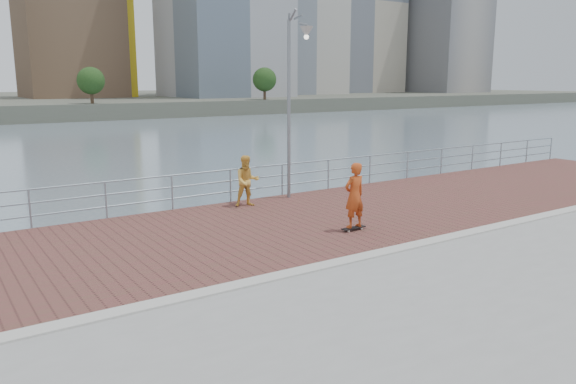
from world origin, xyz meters
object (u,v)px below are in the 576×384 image
guardrail (202,185)px  street_lamp (296,73)px  skateboarder (354,195)px  bystander (247,181)px

guardrail → street_lamp: street_lamp is taller
guardrail → skateboarder: size_ratio=22.12×
bystander → street_lamp: bearing=14.6°
guardrail → street_lamp: bearing=-17.2°
guardrail → skateboarder: 5.49m
guardrail → bystander: 1.47m
skateboarder → bystander: size_ratio=1.08×
guardrail → street_lamp: (3.03, -0.94, 3.54)m
skateboarder → bystander: (-0.92, 4.19, -0.15)m
street_lamp → bystander: bearing=178.2°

